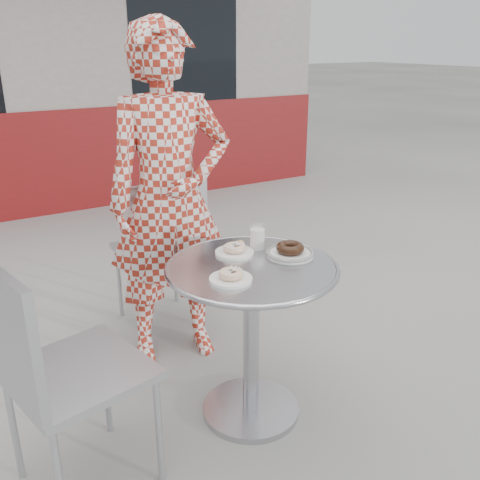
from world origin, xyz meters
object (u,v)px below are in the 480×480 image
plate_far (235,250)px  bistro_table (252,304)px  seated_person (170,200)px  plate_near (231,276)px  chair_far (160,279)px  milk_cup (257,238)px  plate_checker (290,252)px  chair_left (81,418)px

plate_far → bistro_table: bearing=-92.9°
seated_person → plate_near: size_ratio=10.20×
plate_near → chair_far: bearing=82.8°
plate_far → chair_far: bearing=91.4°
plate_far → plate_near: bearing=-123.7°
bistro_table → milk_cup: milk_cup is taller
seated_person → plate_checker: (0.27, -0.65, -0.11)m
milk_cup → seated_person: bearing=110.6°
seated_person → plate_far: size_ratio=10.14×
plate_far → plate_checker: 0.24m
plate_near → seated_person: bearing=84.0°
bistro_table → chair_left: 0.81m
plate_near → milk_cup: 0.36m
bistro_table → chair_far: bearing=90.7°
seated_person → chair_left: bearing=-124.2°
bistro_table → plate_near: bearing=-151.6°
chair_far → plate_far: bearing=91.1°
chair_left → plate_checker: (0.97, 0.03, 0.46)m
bistro_table → plate_far: bearing=87.1°
chair_left → seated_person: seated_person is taller
bistro_table → plate_near: size_ratio=4.37×
seated_person → plate_far: (0.08, -0.51, -0.11)m
plate_near → chair_left: bearing=174.8°
chair_far → bistro_table: bearing=90.5°
chair_left → plate_checker: bearing=-100.1°
seated_person → plate_far: 0.53m
seated_person → chair_far: bearing=91.4°
bistro_table → plate_checker: bearing=3.2°
plate_checker → chair_far: bearing=102.3°
seated_person → milk_cup: seated_person is taller
plate_far → plate_checker: (0.20, -0.14, -0.00)m
chair_left → seated_person: (0.70, 0.69, 0.57)m
plate_near → milk_cup: bearing=40.4°
bistro_table → plate_checker: size_ratio=3.49×
chair_left → plate_far: bearing=-89.3°
bistro_table → seated_person: size_ratio=0.43×
chair_far → plate_near: chair_far is taller
bistro_table → chair_far: size_ratio=0.80×
chair_left → seated_person: size_ratio=0.56×
chair_left → plate_near: chair_left is taller
plate_near → milk_cup: milk_cup is taller
chair_left → chair_far: bearing=-48.6°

